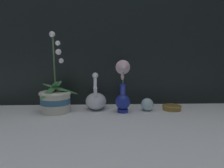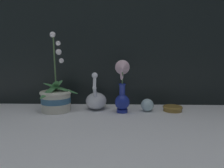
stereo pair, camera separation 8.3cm
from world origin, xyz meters
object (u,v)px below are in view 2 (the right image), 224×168
Objects in this scene: glass_sphere at (147,105)px; amber_dish at (173,108)px; blue_vase at (122,89)px; orchid_potted_plant at (56,98)px; swan_figurine at (96,100)px.

glass_sphere is 0.15m from amber_dish.
blue_vase is at bearing -171.38° from amber_dish.
orchid_potted_plant is 1.99× the size of swan_figurine.
orchid_potted_plant is at bearing -178.51° from amber_dish.
glass_sphere is (0.52, 0.01, -0.04)m from orchid_potted_plant.
blue_vase is at bearing -4.03° from orchid_potted_plant.
blue_vase reaches higher than glass_sphere.
orchid_potted_plant reaches higher than swan_figurine.
swan_figurine is at bearing 13.93° from orchid_potted_plant.
glass_sphere is at bearing 13.93° from blue_vase.
glass_sphere is at bearing -8.94° from swan_figurine.
swan_figurine is 0.19m from blue_vase.
swan_figurine is 3.06× the size of glass_sphere.
glass_sphere reaches higher than amber_dish.
blue_vase is 4.01× the size of glass_sphere.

